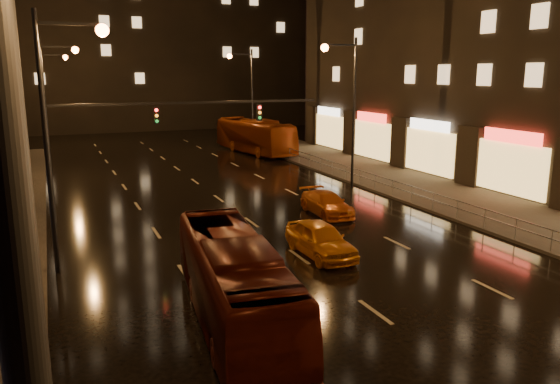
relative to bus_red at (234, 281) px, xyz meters
name	(u,v)px	position (x,y,z in m)	size (l,w,h in m)	color
ground	(228,206)	(4.51, 14.85, -1.37)	(140.00, 140.00, 0.00)	black
sidewalk_right	(466,202)	(18.01, 9.85, -1.29)	(7.00, 70.00, 0.15)	#38332D
traffic_signal	(137,129)	(-0.55, 14.84, 3.37)	(15.31, 0.32, 6.20)	black
streetlight_left	(195,370)	(-4.41, -13.15, 5.06)	(2.64, 0.50, 10.00)	black
railing_right	(393,184)	(14.71, 12.85, -0.47)	(0.05, 56.00, 1.00)	#99999E
bus_red	(234,281)	(0.00, 0.00, 0.00)	(2.30, 9.83, 2.74)	#54150C
bus_curb	(255,136)	(13.51, 34.63, 0.28)	(2.78, 11.87, 3.31)	#993C0F
taxi_near	(320,239)	(5.42, 4.65, -0.63)	(1.74, 4.33, 1.48)	orange
taxi_far	(327,203)	(8.94, 10.76, -0.75)	(1.75, 4.29, 1.25)	#D76114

